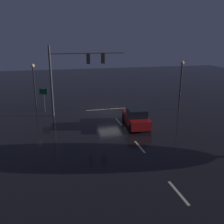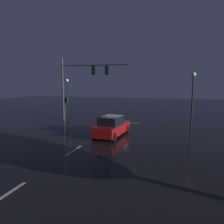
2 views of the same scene
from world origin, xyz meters
name	(u,v)px [view 1 (image 1 of 2)]	position (x,y,z in m)	size (l,w,h in m)	color
ground_plane	(109,111)	(0.00, 0.00, 0.00)	(80.00, 80.00, 0.00)	black
traffic_signal_assembly	(74,68)	(3.76, 0.54, 4.93)	(7.74, 0.47, 7.19)	#383A3D
lane_dash_far	(119,122)	(0.00, 4.00, 0.00)	(2.20, 0.16, 0.01)	beige
lane_dash_mid	(140,147)	(0.00, 10.00, 0.00)	(2.20, 0.16, 0.01)	beige
lane_dash_near	(178,193)	(0.00, 16.00, 0.00)	(2.20, 0.16, 0.01)	beige
stop_bar	(108,109)	(0.00, -0.64, 0.00)	(5.00, 0.16, 0.01)	beige
car_approaching	(136,118)	(-1.25, 5.48, 0.80)	(2.27, 4.50, 1.70)	maroon
street_lamp_left_kerb	(181,76)	(-7.84, 1.34, 3.79)	(0.44, 0.44, 5.47)	black
street_lamp_right_kerb	(34,77)	(8.07, -3.99, 3.51)	(0.44, 0.44, 5.01)	black
route_sign	(44,95)	(7.02, -1.41, 1.89)	(0.88, 0.32, 2.61)	#383A3D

